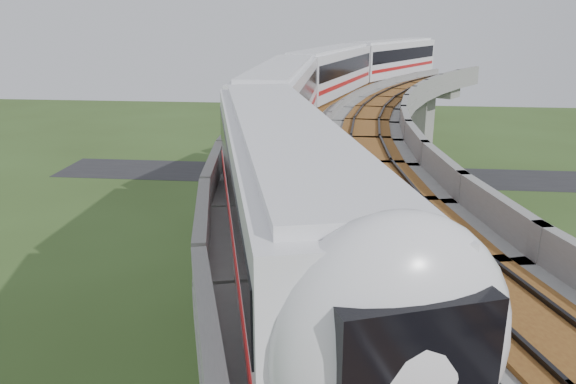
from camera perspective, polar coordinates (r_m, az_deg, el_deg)
name	(u,v)px	position (r m, az deg, el deg)	size (l,w,h in m)	color
ground	(320,317)	(32.74, 3.23, -12.60)	(160.00, 160.00, 0.00)	#32481D
asphalt_road	(333,175)	(60.57, 4.61, 1.78)	(60.00, 8.00, 0.03)	#232326
viaduct	(397,165)	(29.37, 11.05, 2.67)	(19.58, 73.98, 11.40)	#99968E
metro_train	(341,84)	(35.67, 5.41, 10.84)	(14.17, 60.87, 3.64)	white
fence	(498,315)	(33.49, 20.52, -11.59)	(3.87, 38.73, 1.50)	#2D382D
tree_0	(446,179)	(53.02, 15.74, 1.24)	(2.49, 2.49, 3.19)	#382314
tree_1	(450,190)	(48.98, 16.11, 0.19)	(2.15, 2.15, 3.31)	#382314
tree_2	(426,213)	(42.48, 13.89, -2.08)	(2.79, 2.79, 3.72)	#382314
tree_3	(440,257)	(37.21, 15.15, -6.35)	(2.71, 2.71, 2.90)	#382314
tree_4	(452,295)	(32.51, 16.35, -10.00)	(1.81, 1.81, 2.56)	#382314
tree_5	(474,379)	(25.16, 18.39, -17.62)	(2.62, 2.62, 3.43)	#382314
car_dark	(484,263)	(39.80, 19.31, -6.82)	(1.78, 4.38, 1.27)	black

